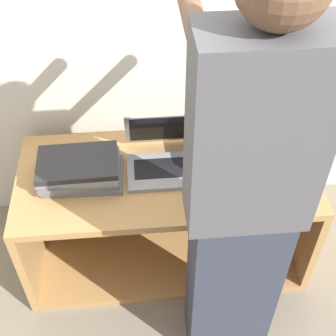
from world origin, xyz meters
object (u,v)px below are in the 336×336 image
Objects in this scene: laptop_stack_right at (251,152)px; laptop_open at (165,157)px; laptop_stack_left at (80,169)px; person at (244,203)px.

laptop_open is at bearing 172.39° from laptop_stack_right.
laptop_stack_right is (0.76, 0.00, 0.04)m from laptop_stack_left.
laptop_stack_left is at bearing -179.77° from laptop_stack_right.
laptop_stack_right is 0.56m from person.
laptop_stack_left is at bearing 141.51° from person.
person reaches higher than laptop_stack_right.
person is (0.22, -0.53, 0.27)m from laptop_open.
laptop_stack_left is 0.99× the size of laptop_stack_right.
laptop_stack_left is 0.82m from person.
laptop_stack_right is at bearing 72.31° from person.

